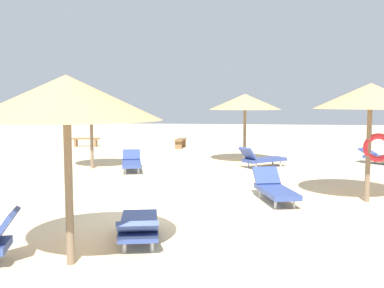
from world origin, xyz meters
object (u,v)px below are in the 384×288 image
at_px(lounger_3, 132,162).
at_px(lounger_6, 384,157).
at_px(parasol_3, 91,104).
at_px(lounger_4, 274,189).
at_px(bench_1, 181,141).
at_px(parasol_4, 371,97).
at_px(parasol_5, 245,102).
at_px(parasol_0, 66,98).
at_px(lounger_7, 139,225).
at_px(bench_0, 86,140).
at_px(lounger_5, 262,159).

distance_m(lounger_3, lounger_6, 9.76).
bearing_deg(parasol_3, lounger_4, -35.03).
relative_size(lounger_3, lounger_6, 1.06).
bearing_deg(bench_1, parasol_3, -104.30).
xyz_separation_m(lounger_6, bench_1, (-8.95, 5.12, 0.04)).
distance_m(parasol_4, lounger_4, 3.16).
bearing_deg(parasol_3, parasol_4, -25.74).
distance_m(parasol_5, lounger_6, 5.81).
xyz_separation_m(parasol_4, lounger_4, (-2.23, -0.33, -2.22)).
height_order(parasol_0, lounger_6, parasol_0).
bearing_deg(bench_1, lounger_7, -82.67).
bearing_deg(parasol_4, parasol_3, 154.26).
xyz_separation_m(bench_0, bench_1, (5.31, 0.09, 0.00)).
bearing_deg(bench_1, lounger_3, -92.58).
height_order(lounger_5, lounger_7, lounger_5).
relative_size(parasol_0, bench_0, 1.81).
relative_size(parasol_5, bench_0, 1.87).
bearing_deg(lounger_6, lounger_5, -163.39).
distance_m(parasol_4, bench_1, 13.79).
bearing_deg(lounger_5, parasol_4, -65.22).
bearing_deg(lounger_5, bench_0, 145.98).
bearing_deg(parasol_0, lounger_3, 100.56).
bearing_deg(parasol_3, lounger_3, -12.25).
height_order(parasol_0, bench_0, parasol_0).
bearing_deg(bench_1, parasol_4, -60.59).
bearing_deg(bench_0, parasol_3, -66.22).
relative_size(lounger_4, lounger_6, 1.05).
bearing_deg(parasol_0, parasol_3, 109.52).
bearing_deg(parasol_5, lounger_6, 1.63).
relative_size(parasol_0, lounger_5, 1.52).
bearing_deg(parasol_3, bench_0, 113.78).
distance_m(bench_0, bench_1, 5.31).
bearing_deg(lounger_7, lounger_5, 76.54).
bearing_deg(lounger_5, parasol_3, -169.34).
xyz_separation_m(lounger_5, lounger_7, (-2.20, -9.20, -0.01)).
bearing_deg(bench_0, parasol_4, -44.45).
xyz_separation_m(parasol_0, parasol_5, (2.27, 11.55, -0.02)).
xyz_separation_m(lounger_6, lounger_7, (-6.93, -10.61, 0.00)).
distance_m(parasol_5, lounger_7, 10.78).
distance_m(lounger_6, bench_0, 15.12).
distance_m(parasol_3, bench_0, 8.55).
height_order(parasol_5, bench_0, parasol_5).
height_order(parasol_4, lounger_5, parasol_4).
bearing_deg(parasol_3, bench_1, 75.70).
distance_m(parasol_5, lounger_5, 2.56).
relative_size(lounger_5, bench_1, 1.22).
height_order(parasol_3, bench_0, parasol_3).
distance_m(lounger_6, lounger_7, 12.67).
distance_m(parasol_3, lounger_5, 6.62).
height_order(lounger_4, lounger_6, lounger_4).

